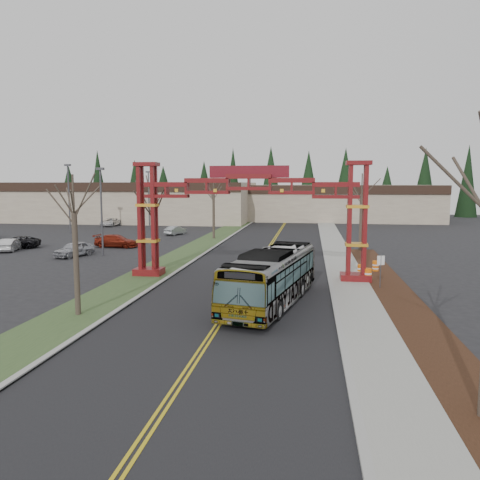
% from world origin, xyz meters
% --- Properties ---
extents(ground, '(200.00, 200.00, 0.00)m').
position_xyz_m(ground, '(0.00, 0.00, 0.00)').
color(ground, black).
rests_on(ground, ground).
extents(road, '(12.00, 110.00, 0.02)m').
position_xyz_m(road, '(0.00, 25.00, 0.01)').
color(road, black).
rests_on(road, ground).
extents(lane_line_left, '(0.12, 100.00, 0.01)m').
position_xyz_m(lane_line_left, '(-0.12, 25.00, 0.03)').
color(lane_line_left, gold).
rests_on(lane_line_left, road).
extents(lane_line_right, '(0.12, 100.00, 0.01)m').
position_xyz_m(lane_line_right, '(0.12, 25.00, 0.03)').
color(lane_line_right, gold).
rests_on(lane_line_right, road).
extents(curb_right, '(0.30, 110.00, 0.15)m').
position_xyz_m(curb_right, '(6.15, 25.00, 0.07)').
color(curb_right, '#9F9E99').
rests_on(curb_right, ground).
extents(sidewalk_right, '(2.60, 110.00, 0.14)m').
position_xyz_m(sidewalk_right, '(7.60, 25.00, 0.08)').
color(sidewalk_right, gray).
rests_on(sidewalk_right, ground).
extents(landscape_strip, '(2.60, 50.00, 0.12)m').
position_xyz_m(landscape_strip, '(10.20, 10.00, 0.06)').
color(landscape_strip, black).
rests_on(landscape_strip, ground).
extents(grass_median, '(4.00, 110.00, 0.08)m').
position_xyz_m(grass_median, '(-8.00, 25.00, 0.04)').
color(grass_median, '#334C26').
rests_on(grass_median, ground).
extents(curb_left, '(0.30, 110.00, 0.15)m').
position_xyz_m(curb_left, '(-6.15, 25.00, 0.07)').
color(curb_left, '#9F9E99').
rests_on(curb_left, ground).
extents(gateway_arch, '(18.20, 1.60, 8.90)m').
position_xyz_m(gateway_arch, '(0.00, 18.00, 5.98)').
color(gateway_arch, '#5D0C15').
rests_on(gateway_arch, ground).
extents(retail_building_west, '(46.00, 22.30, 7.50)m').
position_xyz_m(retail_building_west, '(-30.00, 71.96, 3.76)').
color(retail_building_west, '#A08D7A').
rests_on(retail_building_west, ground).
extents(retail_building_east, '(38.00, 20.30, 7.00)m').
position_xyz_m(retail_building_east, '(10.00, 79.95, 3.51)').
color(retail_building_east, '#A08D7A').
rests_on(retail_building_east, ground).
extents(conifer_treeline, '(116.10, 5.60, 13.00)m').
position_xyz_m(conifer_treeline, '(0.25, 92.00, 6.49)').
color(conifer_treeline, black).
rests_on(conifer_treeline, ground).
extents(transit_bus, '(5.15, 12.27, 3.33)m').
position_xyz_m(transit_bus, '(2.39, 10.56, 1.67)').
color(transit_bus, '#ADB1B5').
rests_on(transit_bus, ground).
extents(silver_sedan, '(2.88, 5.22, 1.63)m').
position_xyz_m(silver_sedan, '(1.54, 23.57, 0.82)').
color(silver_sedan, '#A5A8AD').
rests_on(silver_sedan, ground).
extents(parked_car_near_a, '(3.04, 4.75, 1.51)m').
position_xyz_m(parked_car_near_a, '(-18.74, 26.26, 0.75)').
color(parked_car_near_a, '#A4A6AC').
rests_on(parked_car_near_a, ground).
extents(parked_car_near_b, '(2.54, 4.37, 1.36)m').
position_xyz_m(parked_car_near_b, '(-27.52, 28.84, 0.68)').
color(parked_car_near_b, silver).
rests_on(parked_car_near_b, ground).
extents(parked_car_near_c, '(5.16, 3.02, 1.35)m').
position_xyz_m(parked_car_near_c, '(-28.31, 31.24, 0.67)').
color(parked_car_near_c, black).
rests_on(parked_car_near_c, ground).
extents(parked_car_mid_a, '(5.09, 2.23, 1.45)m').
position_xyz_m(parked_car_mid_a, '(-17.37, 33.43, 0.73)').
color(parked_car_mid_a, maroon).
rests_on(parked_car_mid_a, ground).
extents(parked_car_far_a, '(2.53, 4.10, 1.28)m').
position_xyz_m(parked_car_far_a, '(-14.42, 47.24, 0.64)').
color(parked_car_far_a, '#979C9E').
rests_on(parked_car_far_a, ground).
extents(parked_car_far_b, '(2.43, 5.02, 1.38)m').
position_xyz_m(parked_car_far_b, '(-29.51, 59.05, 0.69)').
color(parked_car_far_b, white).
rests_on(parked_car_far_b, ground).
extents(bare_tree_median_near, '(3.02, 3.02, 7.75)m').
position_xyz_m(bare_tree_median_near, '(-8.00, 6.47, 5.72)').
color(bare_tree_median_near, '#382D26').
rests_on(bare_tree_median_near, ground).
extents(bare_tree_median_mid, '(3.49, 3.49, 7.83)m').
position_xyz_m(bare_tree_median_mid, '(-8.00, 19.36, 5.49)').
color(bare_tree_median_mid, '#382D26').
rests_on(bare_tree_median_mid, ground).
extents(bare_tree_median_far, '(3.32, 3.32, 8.44)m').
position_xyz_m(bare_tree_median_far, '(-8.00, 43.23, 6.20)').
color(bare_tree_median_far, '#382D26').
rests_on(bare_tree_median_far, ground).
extents(bare_tree_right_far, '(3.36, 3.36, 8.35)m').
position_xyz_m(bare_tree_right_far, '(10.00, 34.44, 6.09)').
color(bare_tree_right_far, '#382D26').
rests_on(bare_tree_right_far, ground).
extents(light_pole_near, '(0.77, 0.38, 8.85)m').
position_xyz_m(light_pole_near, '(-16.14, 27.22, 5.12)').
color(light_pole_near, '#3F3F44').
rests_on(light_pole_near, ground).
extents(light_pole_mid, '(0.88, 0.44, 10.10)m').
position_xyz_m(light_pole_mid, '(-30.45, 47.15, 5.84)').
color(light_pole_mid, '#3F3F44').
rests_on(light_pole_mid, ground).
extents(light_pole_far, '(0.82, 0.41, 9.41)m').
position_xyz_m(light_pole_far, '(-23.00, 60.51, 5.44)').
color(light_pole_far, '#3F3F44').
rests_on(light_pole_far, ground).
extents(street_sign, '(0.52, 0.21, 2.35)m').
position_xyz_m(street_sign, '(9.45, 15.64, 1.69)').
color(street_sign, '#3F3F44').
rests_on(street_sign, ground).
extents(barrel_south, '(0.59, 0.59, 1.09)m').
position_xyz_m(barrel_south, '(8.85, 17.68, 0.55)').
color(barrel_south, orange).
rests_on(barrel_south, ground).
extents(barrel_mid, '(0.49, 0.49, 0.92)m').
position_xyz_m(barrel_mid, '(8.61, 20.33, 0.46)').
color(barrel_mid, orange).
rests_on(barrel_mid, ground).
extents(barrel_north, '(0.52, 0.52, 0.96)m').
position_xyz_m(barrel_north, '(9.99, 22.05, 0.48)').
color(barrel_north, orange).
rests_on(barrel_north, ground).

